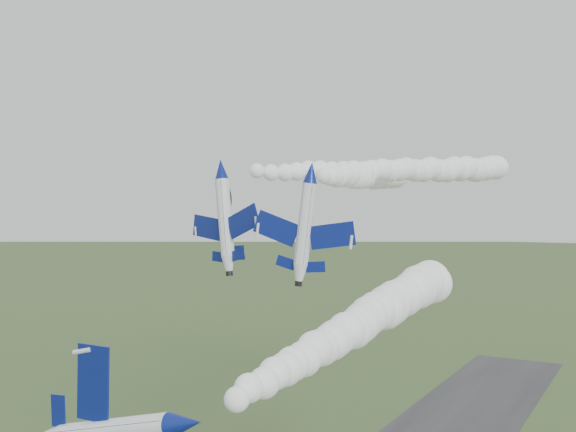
# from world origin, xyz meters

# --- Properties ---
(jet_lead) EXTENTS (3.96, 13.91, 11.20)m
(jet_lead) POSITION_xyz_m (11.41, -7.75, 30.34)
(jet_lead) COLOR white
(smoke_trail_jet_lead) EXTENTS (9.59, 56.84, 5.53)m
(smoke_trail_jet_lead) POSITION_xyz_m (9.80, 23.92, 32.20)
(smoke_trail_jet_lead) COLOR white
(jet_pair_left) EXTENTS (11.18, 13.19, 3.35)m
(jet_pair_left) POSITION_xyz_m (-6.96, 20.89, 48.19)
(jet_pair_left) COLOR white
(smoke_trail_jet_pair_left) EXTENTS (19.59, 66.11, 4.57)m
(smoke_trail_jet_pair_left) POSITION_xyz_m (1.67, 56.90, 49.89)
(smoke_trail_jet_pair_left) COLOR white
(jet_pair_right) EXTENTS (10.89, 12.84, 3.25)m
(jet_pair_right) POSITION_xyz_m (5.19, 19.97, 47.36)
(jet_pair_right) COLOR white
(smoke_trail_jet_pair_right) EXTENTS (20.21, 66.02, 5.33)m
(smoke_trail_jet_pair_right) POSITION_xyz_m (-3.07, 55.37, 49.07)
(smoke_trail_jet_pair_right) COLOR white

